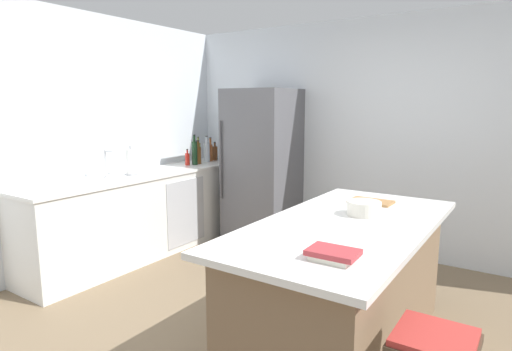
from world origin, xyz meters
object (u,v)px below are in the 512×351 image
object	(u,v)px
cookbook_stack	(333,254)
wine_bottle	(195,152)
refrigerator	(262,166)
kitchen_island	(344,286)
sink_faucet	(106,163)
olive_oil_bottle	(198,152)
paper_towel_roll	(131,162)
soda_bottle	(207,152)
vinegar_bottle	(211,152)
cutting_board	(371,202)
mixing_bowl	(364,208)
hot_sauce_bottle	(187,159)
syrup_bottle	(215,153)
whiskey_bottle	(198,154)

from	to	relation	value
cookbook_stack	wine_bottle	bearing A→B (deg)	143.29
wine_bottle	refrigerator	bearing A→B (deg)	21.52
kitchen_island	wine_bottle	bearing A→B (deg)	151.65
sink_faucet	olive_oil_bottle	bearing A→B (deg)	90.63
paper_towel_roll	soda_bottle	bearing A→B (deg)	89.82
paper_towel_roll	cookbook_stack	size ratio (longest dim) A/B	1.23
kitchen_island	vinegar_bottle	xyz separation A→B (m)	(-2.62, 1.76, 0.59)
soda_bottle	paper_towel_roll	bearing A→B (deg)	-90.18
cutting_board	wine_bottle	bearing A→B (deg)	163.58
sink_faucet	mixing_bowl	xyz separation A→B (m)	(2.68, 0.10, -0.12)
olive_oil_bottle	hot_sauce_bottle	bearing A→B (deg)	-77.64
sink_faucet	soda_bottle	size ratio (longest dim) A/B	0.88
hot_sauce_bottle	cookbook_stack	distance (m)	3.44
syrup_bottle	cookbook_stack	xyz separation A→B (m)	(2.83, -2.53, -0.09)
mixing_bowl	syrup_bottle	bearing A→B (deg)	148.79
whiskey_bottle	mixing_bowl	size ratio (longest dim) A/B	1.26
vinegar_bottle	mixing_bowl	bearing A→B (deg)	-29.73
kitchen_island	paper_towel_roll	distance (m)	2.72
hot_sauce_bottle	refrigerator	bearing A→B (deg)	25.67
olive_oil_bottle	whiskey_bottle	distance (m)	0.12
paper_towel_roll	wine_bottle	bearing A→B (deg)	87.04
vinegar_bottle	cutting_board	size ratio (longest dim) A/B	0.97
kitchen_island	wine_bottle	xyz separation A→B (m)	(-2.57, 1.38, 0.62)
wine_bottle	olive_oil_bottle	bearing A→B (deg)	118.50
refrigerator	syrup_bottle	bearing A→B (deg)	170.15
soda_bottle	olive_oil_bottle	bearing A→B (deg)	-118.20
wine_bottle	cutting_board	xyz separation A→B (m)	(2.51, -0.74, -0.16)
vinegar_bottle	whiskey_bottle	bearing A→B (deg)	-84.99
olive_oil_bottle	vinegar_bottle	bearing A→B (deg)	75.16
vinegar_bottle	whiskey_bottle	world-z (taller)	vinegar_bottle
vinegar_bottle	mixing_bowl	world-z (taller)	vinegar_bottle
paper_towel_roll	mixing_bowl	xyz separation A→B (m)	(2.65, -0.18, -0.10)
paper_towel_roll	soda_bottle	size ratio (longest dim) A/B	0.92
soda_bottle	mixing_bowl	bearing A→B (deg)	-28.38
refrigerator	cutting_board	bearing A→B (deg)	-31.71
vinegar_bottle	olive_oil_bottle	distance (m)	0.19
hot_sauce_bottle	cutting_board	size ratio (longest dim) A/B	0.62
paper_towel_roll	cutting_board	distance (m)	2.58
refrigerator	hot_sauce_bottle	world-z (taller)	refrigerator
whiskey_bottle	wine_bottle	size ratio (longest dim) A/B	0.79
soda_bottle	sink_faucet	bearing A→B (deg)	-91.46
refrigerator	sink_faucet	xyz separation A→B (m)	(-0.89, -1.56, 0.15)
vinegar_bottle	cutting_board	world-z (taller)	vinegar_bottle
vinegar_bottle	wine_bottle	xyz separation A→B (m)	(0.05, -0.37, 0.03)
olive_oil_bottle	cutting_board	world-z (taller)	olive_oil_bottle
sink_faucet	syrup_bottle	size ratio (longest dim) A/B	1.21
wine_bottle	paper_towel_roll	bearing A→B (deg)	-92.96
cookbook_stack	mixing_bowl	bearing A→B (deg)	100.64
cookbook_stack	mixing_bowl	distance (m)	0.94
refrigerator	hot_sauce_bottle	bearing A→B (deg)	-154.33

